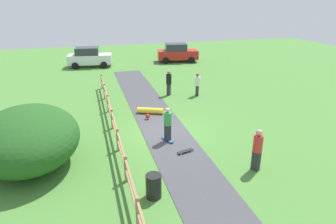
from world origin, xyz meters
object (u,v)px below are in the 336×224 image
skateboard_loose (185,151)px  bush_large (28,138)px  skater_riding (168,123)px  skater_fallen (150,111)px  trash_bin (154,186)px  bystander_black (169,82)px  bystander_red (257,148)px  parked_car_red (177,53)px  parked_car_white (89,57)px  bystander_white (197,84)px

skateboard_loose → bush_large: bearing=173.6°
skater_riding → skater_fallen: size_ratio=1.09×
trash_bin → bystander_black: size_ratio=0.51×
trash_bin → skateboard_loose: size_ratio=1.09×
trash_bin → bystander_red: size_ratio=0.50×
skater_fallen → parked_car_red: (6.04, 14.12, 0.76)m
parked_car_white → skater_fallen: bearing=-77.9°
skater_fallen → bystander_white: bystander_white is taller
skateboard_loose → bystander_white: bystander_white is taller
skater_riding → bystander_white: bearing=58.3°
trash_bin → bystander_red: bystander_red is taller
bystander_white → parked_car_red: parked_car_red is taller
skater_fallen → bystander_black: 3.95m
skater_riding → trash_bin: bearing=-111.8°
bystander_black → parked_car_white: size_ratio=0.41×
skater_riding → bystander_red: 4.46m
skateboard_loose → bystander_red: size_ratio=0.45×
bystander_red → parked_car_red: bearing=81.5°
trash_bin → bush_large: bearing=141.9°
trash_bin → parked_car_red: parked_car_red is taller
skater_fallen → bystander_white: size_ratio=0.98×
bystander_red → parked_car_red: 21.60m
bush_large → skater_riding: bearing=5.8°
parked_car_white → bystander_white: bearing=-58.7°
trash_bin → parked_car_white: size_ratio=0.21×
skateboard_loose → parked_car_red: 20.04m
bystander_black → bystander_red: size_ratio=0.98×
parked_car_red → parked_car_white: (-9.07, -0.00, 0.00)m
bush_large → skateboard_loose: size_ratio=5.98×
skater_fallen → skater_riding: bearing=-89.1°
bush_large → skater_fallen: bearing=35.9°
bystander_red → parked_car_white: (-5.87, 21.36, -0.05)m
skater_fallen → skateboard_loose: skater_fallen is taller
bystander_black → parked_car_white: 11.99m
bystander_red → parked_car_white: size_ratio=0.41×
skateboard_loose → bystander_black: bystander_black is taller
skater_fallen → skateboard_loose: size_ratio=1.92×
bystander_black → bystander_white: bearing=-19.1°
bush_large → trash_bin: bush_large is taller
bystander_red → bystander_black: bearing=94.1°
trash_bin → skater_riding: (1.65, 4.12, 0.53)m
bystander_white → bystander_red: (-1.14, -9.85, 0.12)m
skateboard_loose → skater_riding: bearing=108.7°
skater_fallen → parked_car_white: parked_car_white is taller
trash_bin → bystander_red: (4.43, 0.64, 0.56)m
bystander_white → bystander_red: bystander_red is taller
trash_bin → parked_car_red: (7.64, 22.00, 0.51)m
skateboard_loose → bystander_red: 3.27m
trash_bin → bystander_white: bearing=62.0°
skater_riding → bystander_black: (2.02, 7.03, 0.00)m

